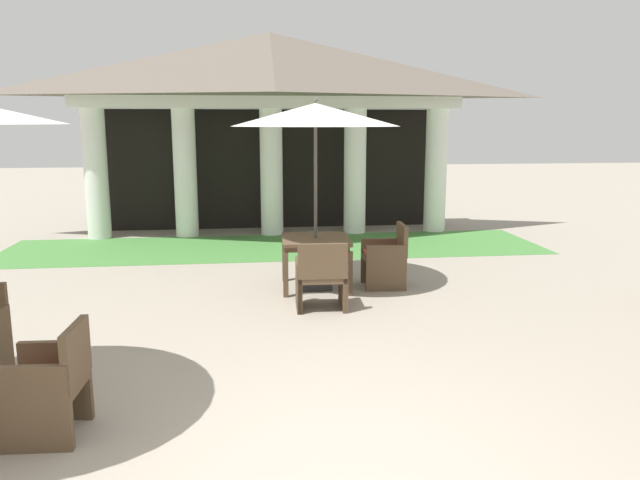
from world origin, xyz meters
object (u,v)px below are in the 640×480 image
object	(u,v)px
patio_table_mid_left	(316,245)
patio_chair_mid_left_east	(386,258)
patio_chair_mid_left_south	(321,278)
patio_chair_near_foreground_east	(49,385)
patio_umbrella_mid_left	(315,117)

from	to	relation	value
patio_table_mid_left	patio_chair_mid_left_east	bearing A→B (deg)	-2.55
patio_chair_mid_left_south	patio_chair_near_foreground_east	bearing A→B (deg)	-126.90
patio_chair_mid_left_south	patio_chair_mid_left_east	bearing A→B (deg)	45.08
patio_chair_mid_left_east	patio_chair_near_foreground_east	bearing A→B (deg)	140.91
patio_chair_near_foreground_east	patio_umbrella_mid_left	distance (m)	5.07
patio_table_mid_left	patio_chair_mid_left_east	size ratio (longest dim) A/B	1.08
patio_umbrella_mid_left	patio_chair_mid_left_south	distance (m)	2.23
patio_chair_near_foreground_east	patio_chair_mid_left_east	size ratio (longest dim) A/B	0.95
patio_chair_near_foreground_east	patio_table_mid_left	size ratio (longest dim) A/B	0.88
patio_chair_near_foreground_east	patio_chair_mid_left_south	bearing A→B (deg)	-36.53
patio_umbrella_mid_left	patio_chair_mid_left_south	bearing A→B (deg)	-92.55
patio_chair_mid_left_south	patio_chair_mid_left_east	world-z (taller)	patio_chair_mid_left_east
patio_chair_near_foreground_east	patio_table_mid_left	xyz separation A→B (m)	(2.47, 3.95, 0.23)
patio_umbrella_mid_left	patio_chair_mid_left_south	world-z (taller)	patio_umbrella_mid_left
patio_table_mid_left	patio_chair_mid_left_south	world-z (taller)	patio_chair_mid_left_south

